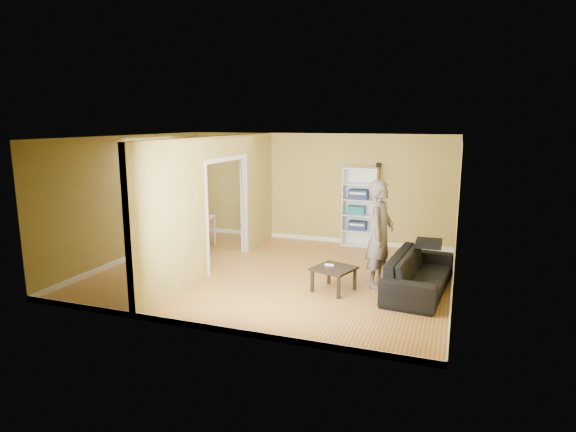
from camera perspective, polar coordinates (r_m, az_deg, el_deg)
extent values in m
plane|color=#AF8D3D|center=(9.36, -1.58, -6.77)|extent=(6.50, 6.50, 0.00)
plane|color=white|center=(8.91, -1.67, 9.36)|extent=(6.50, 6.50, 0.00)
plane|color=tan|center=(11.62, 3.30, 3.34)|extent=(6.50, 0.00, 6.50)
plane|color=tan|center=(6.61, -10.29, -2.87)|extent=(6.50, 0.00, 6.50)
plane|color=tan|center=(10.64, -18.17, 2.07)|extent=(0.00, 5.50, 5.50)
plane|color=tan|center=(8.45, 19.40, -0.27)|extent=(0.00, 5.50, 5.50)
cube|color=black|center=(11.16, 10.70, 5.94)|extent=(0.10, 0.10, 0.10)
imported|color=black|center=(8.58, 15.33, -5.86)|extent=(2.33, 1.17, 0.85)
imported|color=slate|center=(8.51, 10.89, -1.05)|extent=(0.89, 0.74, 2.22)
cube|color=white|center=(11.30, 6.62, 1.14)|extent=(0.02, 0.34, 1.85)
cube|color=white|center=(11.16, 10.42, 0.90)|extent=(0.02, 0.34, 1.85)
cube|color=white|center=(11.38, 8.67, 1.16)|extent=(0.78, 0.02, 1.85)
cube|color=white|center=(11.42, 8.38, -3.46)|extent=(0.74, 0.34, 0.02)
cube|color=white|center=(11.33, 8.43, -1.68)|extent=(0.74, 0.34, 0.02)
cube|color=white|center=(11.26, 8.48, 0.11)|extent=(0.74, 0.34, 0.02)
cube|color=white|center=(11.19, 8.54, 1.94)|extent=(0.74, 0.34, 0.02)
cube|color=white|center=(11.14, 8.59, 3.77)|extent=(0.74, 0.34, 0.02)
cube|color=white|center=(11.10, 8.64, 5.63)|extent=(0.74, 0.34, 0.02)
cube|color=#17135A|center=(11.32, 8.25, -1.11)|extent=(0.40, 0.26, 0.21)
cube|color=teal|center=(11.25, 8.11, 0.69)|extent=(0.39, 0.25, 0.20)
cube|color=navy|center=(11.18, 8.37, 2.56)|extent=(0.44, 0.28, 0.22)
cube|color=black|center=(8.32, 5.45, -6.21)|extent=(0.64, 0.64, 0.04)
cube|color=black|center=(8.21, 3.15, -7.98)|extent=(0.05, 0.05, 0.38)
cube|color=black|center=(8.08, 6.79, -8.35)|extent=(0.05, 0.05, 0.38)
cube|color=black|center=(8.69, 4.15, -6.89)|extent=(0.05, 0.05, 0.38)
cube|color=black|center=(8.57, 7.59, -7.22)|extent=(0.05, 0.05, 0.38)
cube|color=white|center=(8.39, 4.92, -5.79)|extent=(0.15, 0.04, 0.03)
cube|color=#D1BB84|center=(11.28, -11.88, -0.23)|extent=(1.15, 0.77, 0.04)
cylinder|color=#D1BB84|center=(11.36, -14.96, -2.14)|extent=(0.05, 0.05, 0.68)
cylinder|color=#D1BB84|center=(10.81, -10.34, -2.61)|extent=(0.05, 0.05, 0.68)
cylinder|color=#D1BB84|center=(11.90, -13.14, -1.45)|extent=(0.05, 0.05, 0.68)
cylinder|color=#D1BB84|center=(11.38, -8.66, -1.86)|extent=(0.05, 0.05, 0.68)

